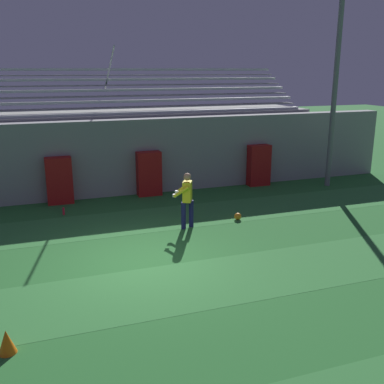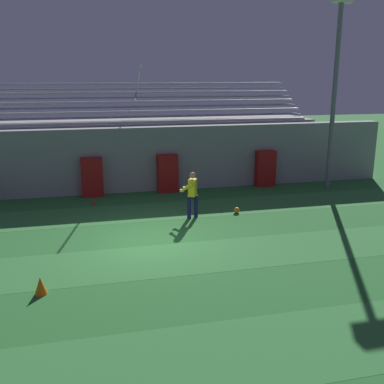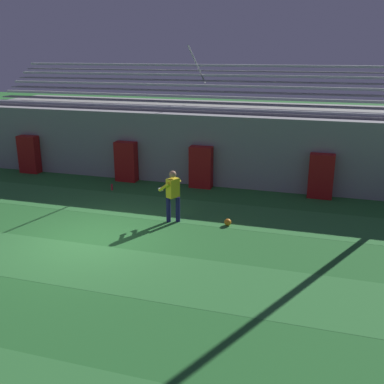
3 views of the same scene
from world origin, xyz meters
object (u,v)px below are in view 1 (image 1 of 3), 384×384
object	(u,v)px
goalkeeper	(187,197)
floodlight_pole	(338,51)
padding_pillar_gate_left	(59,181)
padding_pillar_gate_right	(149,174)
traffic_cone	(7,342)
soccer_ball	(238,216)
water_bottle	(64,211)
padding_pillar_far_right	(259,165)

from	to	relation	value
goalkeeper	floodlight_pole	bearing A→B (deg)	22.43
padding_pillar_gate_left	padding_pillar_gate_right	size ratio (longest dim) A/B	1.00
floodlight_pole	traffic_cone	bearing A→B (deg)	-146.84
soccer_ball	water_bottle	size ratio (longest dim) A/B	0.92
water_bottle	traffic_cone	bearing A→B (deg)	-100.89
padding_pillar_gate_left	padding_pillar_far_right	xyz separation A→B (m)	(7.76, 0.00, 0.00)
padding_pillar_gate_right	floodlight_pole	world-z (taller)	floodlight_pole
traffic_cone	water_bottle	size ratio (longest dim) A/B	1.75
padding_pillar_gate_left	goalkeeper	world-z (taller)	goalkeeper
goalkeeper	water_bottle	size ratio (longest dim) A/B	6.96
soccer_ball	water_bottle	distance (m)	5.62
goalkeeper	padding_pillar_far_right	bearing A→B (deg)	41.45
padding_pillar_far_right	goalkeeper	distance (m)	5.84
soccer_ball	water_bottle	xyz separation A→B (m)	(-5.12, 2.32, 0.01)
padding_pillar_gate_left	soccer_ball	world-z (taller)	padding_pillar_gate_left
padding_pillar_gate_right	water_bottle	bearing A→B (deg)	-156.66
padding_pillar_far_right	traffic_cone	bearing A→B (deg)	-136.55
padding_pillar_gate_right	padding_pillar_far_right	world-z (taller)	same
soccer_ball	water_bottle	world-z (taller)	water_bottle
padding_pillar_gate_left	goalkeeper	size ratio (longest dim) A/B	0.98
padding_pillar_gate_right	water_bottle	world-z (taller)	padding_pillar_gate_right
padding_pillar_far_right	soccer_ball	distance (m)	4.60
goalkeeper	traffic_cone	xyz separation A→B (m)	(-4.78, -4.81, -0.74)
padding_pillar_gate_left	padding_pillar_gate_right	distance (m)	3.21
water_bottle	padding_pillar_far_right	bearing A→B (deg)	10.12
padding_pillar_gate_right	floodlight_pole	size ratio (longest dim) A/B	0.20
padding_pillar_gate_right	floodlight_pole	bearing A→B (deg)	-7.73
padding_pillar_gate_left	padding_pillar_gate_right	xyz separation A→B (m)	(3.21, 0.00, 0.00)
padding_pillar_gate_right	soccer_ball	world-z (taller)	padding_pillar_gate_right
floodlight_pole	water_bottle	world-z (taller)	floodlight_pole
padding_pillar_gate_right	goalkeeper	bearing A→B (deg)	-87.48
floodlight_pole	soccer_ball	size ratio (longest dim) A/B	37.62
padding_pillar_gate_right	goalkeeper	size ratio (longest dim) A/B	0.98
padding_pillar_gate_left	water_bottle	world-z (taller)	padding_pillar_gate_left
padding_pillar_far_right	goalkeeper	world-z (taller)	goalkeeper
padding_pillar_gate_right	water_bottle	size ratio (longest dim) A/B	6.85
padding_pillar_far_right	water_bottle	world-z (taller)	padding_pillar_far_right
floodlight_pole	goalkeeper	distance (m)	8.70
padding_pillar_gate_right	padding_pillar_far_right	distance (m)	4.55
water_bottle	soccer_ball	bearing A→B (deg)	-24.38
padding_pillar_gate_left	water_bottle	bearing A→B (deg)	-90.04
padding_pillar_gate_right	floodlight_pole	distance (m)	8.47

